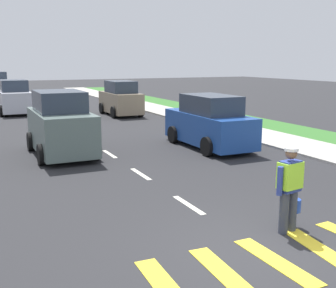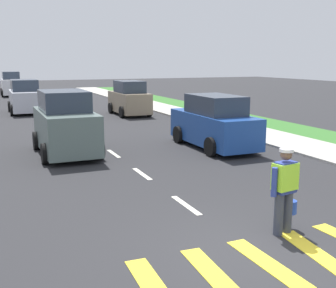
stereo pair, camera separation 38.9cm
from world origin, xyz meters
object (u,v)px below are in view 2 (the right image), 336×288
(car_oncoming_third, at_px, (11,85))
(car_parked_far, at_px, (129,99))
(car_parked_curbside, at_px, (214,123))
(car_oncoming_lead, at_px, (65,125))
(road_worker, at_px, (285,187))
(car_oncoming_second, at_px, (25,98))

(car_oncoming_third, distance_m, car_parked_far, 18.93)
(car_parked_curbside, height_order, car_oncoming_third, car_oncoming_third)
(car_parked_curbside, bearing_deg, car_oncoming_lead, 168.98)
(car_oncoming_third, height_order, car_parked_far, car_oncoming_third)
(car_parked_curbside, distance_m, car_oncoming_lead, 5.48)
(car_parked_far, bearing_deg, road_worker, -99.04)
(car_oncoming_second, xyz_separation_m, car_oncoming_lead, (0.22, -13.26, 0.07))
(road_worker, bearing_deg, car_oncoming_second, 97.22)
(car_parked_curbside, height_order, car_parked_far, car_parked_far)
(car_parked_curbside, xyz_separation_m, car_oncoming_second, (-5.60, 14.31, 0.04))
(car_oncoming_third, relative_size, car_parked_far, 1.02)
(car_oncoming_third, relative_size, car_oncoming_lead, 0.99)
(car_oncoming_third, bearing_deg, car_oncoming_second, -90.01)
(road_worker, bearing_deg, car_oncoming_third, 94.37)
(car_oncoming_third, bearing_deg, car_parked_curbside, -79.00)
(car_parked_curbside, relative_size, car_oncoming_lead, 1.10)
(car_oncoming_third, xyz_separation_m, car_oncoming_lead, (0.22, -27.77, -0.00))
(car_oncoming_third, distance_m, car_oncoming_second, 14.51)
(road_worker, height_order, car_parked_curbside, car_parked_curbside)
(car_oncoming_lead, bearing_deg, road_worker, -73.71)
(car_oncoming_third, xyz_separation_m, car_parked_far, (5.75, -18.03, -0.09))
(car_parked_curbside, relative_size, car_oncoming_third, 1.11)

